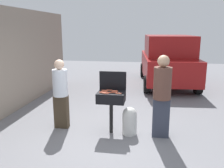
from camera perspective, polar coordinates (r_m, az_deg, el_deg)
ground_plane at (r=5.34m, az=-1.44°, el=-12.17°), size 24.00×24.00×0.00m
house_wall_side at (r=6.97m, az=-24.37°, el=4.88°), size 0.24×8.00×2.85m
bbq_grill at (r=5.22m, az=-0.19°, el=-3.51°), size 0.60×0.44×0.93m
grill_lid_open at (r=5.34m, az=0.20°, el=0.79°), size 0.60×0.05×0.42m
hot_dog_0 at (r=5.12m, az=-0.93°, el=-2.02°), size 0.13×0.04×0.03m
hot_dog_1 at (r=5.05m, az=-1.50°, el=-2.25°), size 0.13×0.03×0.03m
hot_dog_2 at (r=5.24m, az=0.61°, el=-1.67°), size 0.13×0.03×0.03m
hot_dog_3 at (r=5.18m, az=-1.83°, el=-1.85°), size 0.13×0.04×0.03m
hot_dog_4 at (r=5.10m, az=-2.28°, el=-2.10°), size 0.13×0.03×0.03m
hot_dog_5 at (r=5.15m, az=-2.32°, el=-1.95°), size 0.13×0.04×0.03m
hot_dog_6 at (r=5.30m, az=-0.68°, el=-1.51°), size 0.13×0.03×0.03m
hot_dog_7 at (r=5.13m, az=0.52°, el=-2.01°), size 0.13×0.03×0.03m
hot_dog_8 at (r=5.21m, az=0.69°, el=-1.77°), size 0.13×0.03×0.03m
hot_dog_9 at (r=5.28m, az=-1.75°, el=-1.56°), size 0.13×0.04×0.03m
hot_dog_10 at (r=5.04m, az=1.57°, el=-2.26°), size 0.13×0.03×0.03m
propane_tank at (r=5.31m, az=4.21°, el=-8.59°), size 0.32×0.32×0.62m
person_left at (r=5.61m, az=-12.17°, el=-1.75°), size 0.34×0.34×1.61m
person_right at (r=5.09m, az=11.81°, el=-2.28°), size 0.37×0.37×1.76m
parked_minivan at (r=10.15m, az=13.04°, el=5.61°), size 2.33×4.54×2.02m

